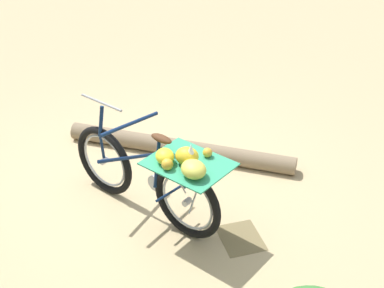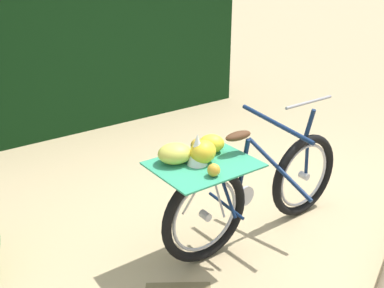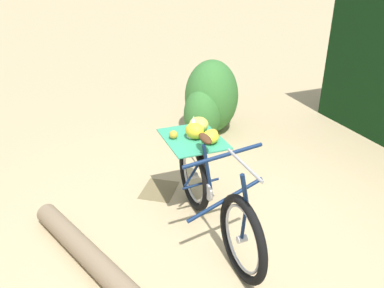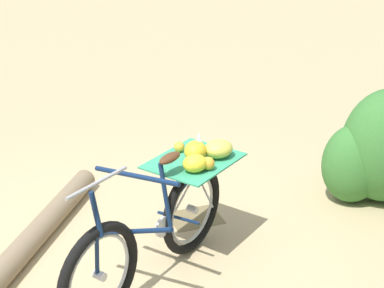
# 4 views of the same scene
# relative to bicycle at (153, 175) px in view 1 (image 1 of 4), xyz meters

# --- Properties ---
(ground_plane) EXTENTS (60.00, 60.00, 0.00)m
(ground_plane) POSITION_rel_bicycle_xyz_m (-0.21, -0.19, -0.49)
(ground_plane) COLOR tan
(bicycle) EXTENTS (1.63, 1.26, 1.03)m
(bicycle) POSITION_rel_bicycle_xyz_m (0.00, 0.00, 0.00)
(bicycle) COLOR black
(bicycle) RESTS_ON ground_plane
(fallen_log) EXTENTS (1.59, 2.26, 0.19)m
(fallen_log) POSITION_rel_bicycle_xyz_m (-0.99, 0.51, -0.40)
(fallen_log) COLOR #7F6B51
(fallen_log) RESTS_ON ground_plane
(leaf_litter_patch) EXTENTS (0.44, 0.36, 0.01)m
(leaf_litter_patch) POSITION_rel_bicycle_xyz_m (0.51, 0.68, -0.49)
(leaf_litter_patch) COLOR olive
(leaf_litter_patch) RESTS_ON ground_plane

